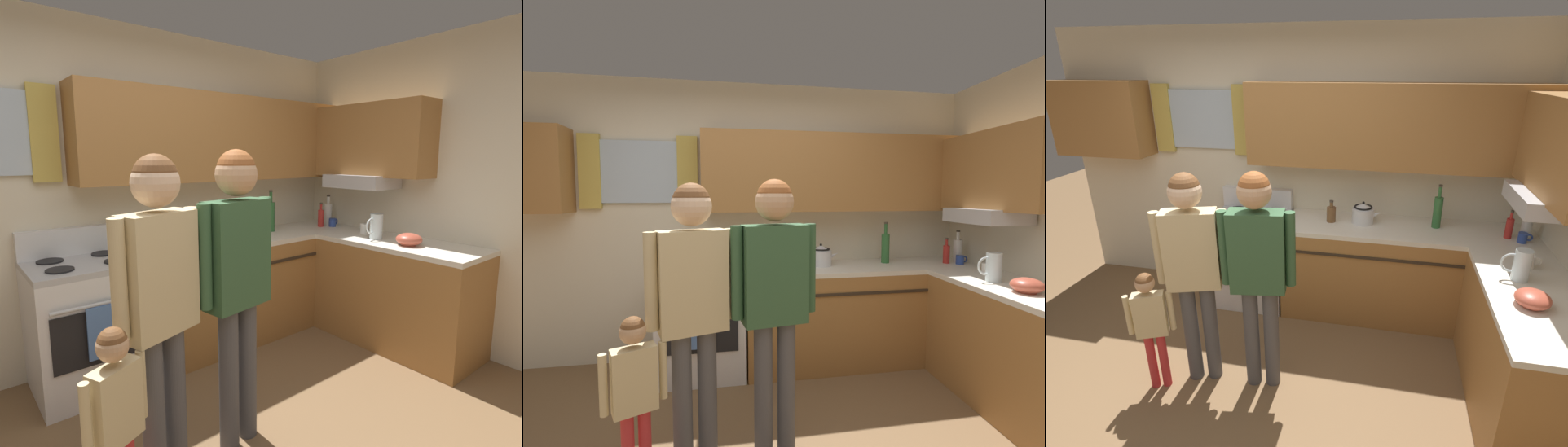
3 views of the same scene
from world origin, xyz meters
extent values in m
plane|color=brown|center=(0.00, 0.00, 0.00)|extent=(12.00, 12.00, 0.00)
cube|color=beige|center=(0.00, 1.90, 1.30)|extent=(4.60, 0.10, 2.60)
cube|color=silver|center=(-0.81, 1.83, 1.76)|extent=(0.65, 0.03, 0.56)
cube|color=gold|center=(-1.23, 1.82, 1.76)|extent=(0.18, 0.04, 0.66)
cube|color=gold|center=(-0.40, 1.82, 1.76)|extent=(0.18, 0.04, 0.66)
cube|color=#9E6B38|center=(-1.83, 1.69, 1.76)|extent=(0.94, 0.32, 0.72)
cube|color=#9E6B38|center=(1.02, 1.69, 1.76)|extent=(2.57, 0.32, 0.72)
cube|color=#9E6B38|center=(2.14, 1.07, 1.75)|extent=(0.32, 1.26, 0.65)
cube|color=#B7B7BC|center=(2.08, 1.05, 1.38)|extent=(0.40, 0.60, 0.12)
cube|color=#9E6B38|center=(1.20, 1.54, 0.43)|extent=(2.20, 0.62, 0.86)
cube|color=silver|center=(1.20, 1.54, 0.88)|extent=(2.20, 0.62, 0.04)
cube|color=#9E6B38|center=(1.99, 0.56, 0.43)|extent=(0.62, 1.34, 0.86)
cube|color=silver|center=(1.99, 0.56, 0.88)|extent=(0.62, 1.34, 0.04)
cube|color=#2D2319|center=(1.20, 1.23, 0.72)|extent=(2.08, 0.01, 0.02)
cube|color=silver|center=(-0.28, 1.54, 0.43)|extent=(0.72, 0.62, 0.86)
cube|color=black|center=(-0.28, 1.23, 0.48)|extent=(0.60, 0.01, 0.36)
cylinder|color=#ADADB2|center=(-0.28, 1.20, 0.70)|extent=(0.60, 0.02, 0.02)
cube|color=#ADADB2|center=(-0.28, 1.54, 0.88)|extent=(0.72, 0.62, 0.04)
cube|color=silver|center=(-0.28, 1.81, 1.00)|extent=(0.72, 0.08, 0.20)
cylinder|color=black|center=(-0.46, 1.40, 0.91)|extent=(0.17, 0.17, 0.01)
cylinder|color=black|center=(-0.10, 1.40, 0.91)|extent=(0.17, 0.17, 0.01)
cylinder|color=black|center=(-0.46, 1.68, 0.91)|extent=(0.17, 0.17, 0.01)
cylinder|color=black|center=(-0.10, 1.68, 0.91)|extent=(0.17, 0.17, 0.01)
cube|color=#4C72B7|center=(-0.28, 1.19, 0.52)|extent=(0.20, 0.02, 0.34)
cylinder|color=#2D6633|center=(1.46, 1.61, 1.04)|extent=(0.08, 0.08, 0.28)
cylinder|color=#2D6633|center=(1.46, 1.61, 1.23)|extent=(0.03, 0.03, 0.10)
cylinder|color=#3F382D|center=(1.46, 1.61, 1.29)|extent=(0.03, 0.03, 0.02)
cylinder|color=white|center=(2.17, 1.52, 1.01)|extent=(0.08, 0.08, 0.22)
cylinder|color=white|center=(2.17, 1.52, 1.16)|extent=(0.03, 0.03, 0.08)
cylinder|color=#3F382D|center=(2.17, 1.52, 1.21)|extent=(0.03, 0.03, 0.02)
cylinder|color=brown|center=(0.52, 1.56, 0.97)|extent=(0.08, 0.08, 0.14)
cylinder|color=brown|center=(0.52, 1.56, 1.06)|extent=(0.03, 0.03, 0.05)
cylinder|color=#3F382D|center=(0.52, 1.56, 1.10)|extent=(0.04, 0.04, 0.02)
cylinder|color=red|center=(2.03, 1.49, 0.99)|extent=(0.06, 0.06, 0.17)
cylinder|color=red|center=(2.03, 1.49, 1.10)|extent=(0.02, 0.02, 0.06)
cylinder|color=#3F382D|center=(2.03, 1.49, 1.14)|extent=(0.03, 0.03, 0.02)
cylinder|color=white|center=(2.04, 0.96, 0.95)|extent=(0.08, 0.08, 0.09)
torus|color=white|center=(2.09, 0.96, 0.95)|extent=(0.07, 0.01, 0.07)
cylinder|color=#2D479E|center=(2.12, 1.42, 0.94)|extent=(0.07, 0.07, 0.08)
torus|color=#2D479E|center=(2.17, 1.42, 0.95)|extent=(0.06, 0.01, 0.06)
cylinder|color=silver|center=(0.81, 1.58, 0.97)|extent=(0.20, 0.20, 0.14)
cone|color=silver|center=(0.81, 1.58, 1.06)|extent=(0.18, 0.18, 0.05)
sphere|color=black|center=(0.81, 1.58, 1.09)|extent=(0.02, 0.02, 0.02)
cone|color=silver|center=(0.94, 1.58, 1.00)|extent=(0.09, 0.04, 0.07)
torus|color=black|center=(0.81, 1.58, 1.05)|extent=(0.17, 0.17, 0.02)
cylinder|color=silver|center=(1.93, 0.76, 1.01)|extent=(0.11, 0.11, 0.22)
torus|color=silver|center=(1.86, 0.76, 1.02)|extent=(0.14, 0.02, 0.14)
cylinder|color=#B24C38|center=(1.91, 0.43, 0.92)|extent=(0.11, 0.11, 0.03)
ellipsoid|color=#B24C38|center=(1.91, 0.43, 0.95)|extent=(0.21, 0.21, 0.10)
cylinder|color=#4C4C51|center=(-0.20, 0.40, 0.40)|extent=(0.11, 0.11, 0.80)
cylinder|color=#4C4C51|center=(-0.33, 0.36, 0.40)|extent=(0.11, 0.11, 0.80)
cube|color=#D1BC8C|center=(-0.26, 0.38, 1.08)|extent=(0.40, 0.26, 0.57)
cylinder|color=#D1BC8C|center=(-0.06, 0.44, 1.10)|extent=(0.07, 0.07, 0.52)
cylinder|color=#D1BC8C|center=(-0.47, 0.31, 1.10)|extent=(0.07, 0.07, 0.52)
sphere|color=beige|center=(-0.26, 0.38, 1.49)|extent=(0.22, 0.22, 0.22)
sphere|color=brown|center=(-0.26, 0.38, 1.52)|extent=(0.20, 0.20, 0.20)
cylinder|color=#4C4C51|center=(0.27, 0.42, 0.41)|extent=(0.11, 0.11, 0.81)
cylinder|color=#4C4C51|center=(0.13, 0.40, 0.41)|extent=(0.11, 0.11, 0.81)
cube|color=#335938|center=(0.20, 0.41, 1.10)|extent=(0.39, 0.21, 0.57)
cylinder|color=#335938|center=(0.41, 0.44, 1.12)|extent=(0.07, 0.07, 0.53)
cylinder|color=#335938|center=(-0.02, 0.37, 1.12)|extent=(0.07, 0.07, 0.53)
sphere|color=tan|center=(0.20, 0.41, 1.52)|extent=(0.22, 0.22, 0.22)
sphere|color=brown|center=(0.20, 0.41, 1.54)|extent=(0.21, 0.21, 0.21)
cylinder|color=red|center=(-0.51, 0.23, 0.23)|extent=(0.06, 0.06, 0.47)
cylinder|color=red|center=(-0.58, 0.19, 0.23)|extent=(0.06, 0.06, 0.47)
cube|color=#D1BC8C|center=(-0.55, 0.21, 0.63)|extent=(0.23, 0.17, 0.33)
cylinder|color=#D1BC8C|center=(-0.42, 0.27, 0.64)|extent=(0.04, 0.04, 0.30)
cylinder|color=#D1BC8C|center=(-0.68, 0.15, 0.64)|extent=(0.04, 0.04, 0.30)
sphere|color=tan|center=(-0.55, 0.21, 0.88)|extent=(0.13, 0.13, 0.13)
sphere|color=brown|center=(-0.55, 0.21, 0.90)|extent=(0.12, 0.12, 0.12)
camera|label=1|loc=(-1.03, -1.30, 1.61)|focal=28.00mm
camera|label=2|loc=(-0.11, -1.66, 1.56)|focal=25.18mm
camera|label=3|loc=(1.01, -1.83, 2.25)|focal=27.17mm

